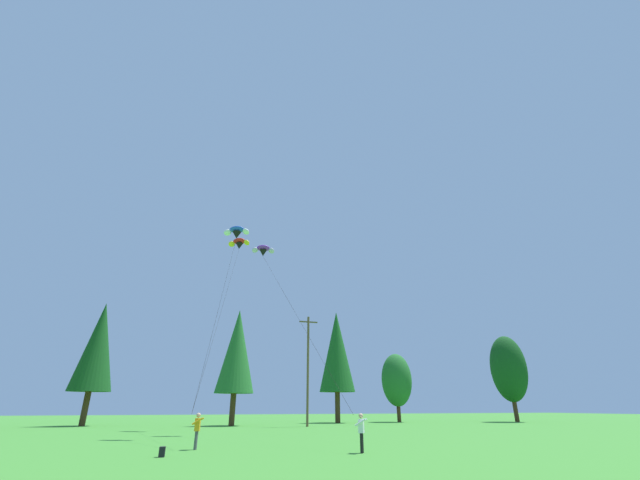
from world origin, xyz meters
TOP-DOWN VIEW (x-y plane):
  - treeline_tree_c at (-14.75, 53.21)m, footprint 4.62×4.62m
  - treeline_tree_d at (0.94, 48.79)m, footprint 4.47×4.47m
  - treeline_tree_e at (15.36, 53.38)m, footprint 4.83×4.83m
  - treeline_tree_f at (24.53, 53.49)m, footprint 4.27×4.27m
  - treeline_tree_g at (40.44, 48.73)m, footprint 4.98×4.98m
  - utility_pole at (8.42, 44.24)m, footprint 2.20×0.26m
  - kite_flyer_near at (-4.05, 22.05)m, footprint 0.62×0.65m
  - kite_flyer_mid at (3.21, 17.97)m, footprint 0.75×0.76m
  - parafoil_kite_high_red_yellow at (-0.61, 41.52)m, footprint 5.03×20.41m
  - parafoil_kite_mid_purple at (0.86, 34.00)m, footprint 3.23×16.41m
  - parafoil_kite_far_blue_white at (-2.02, 31.17)m, footprint 3.51×9.83m
  - backpack at (-5.54, 19.19)m, footprint 0.26×0.33m

SIDE VIEW (x-z plane):
  - backpack at x=-5.54m, z-range 0.00..0.40m
  - kite_flyer_near at x=-4.05m, z-range 0.15..1.84m
  - kite_flyer_mid at x=3.21m, z-range 0.15..1.84m
  - treeline_tree_f at x=24.53m, z-range 0.96..10.11m
  - utility_pole at x=8.42m, z-range 0.27..12.05m
  - treeline_tree_g at x=40.44m, z-range 1.24..13.03m
  - treeline_tree_d at x=0.94m, z-range 1.65..14.69m
  - treeline_tree_c at x=-14.75m, z-range 1.73..15.44m
  - treeline_tree_e at x=15.36m, z-range 1.86..16.55m
  - parafoil_kite_mid_purple at x=0.86m, z-range 8.29..22.78m
  - parafoil_kite_far_blue_white at x=-2.02m, z-range 8.42..23.25m
  - parafoil_kite_high_red_yellow at x=-0.61m, z-range 9.92..27.92m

